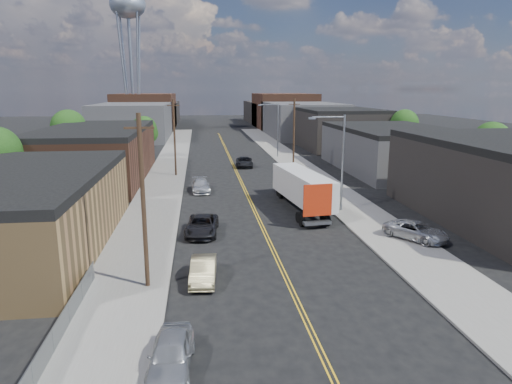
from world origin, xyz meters
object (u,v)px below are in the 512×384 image
object	(u,v)px
car_left_c	(202,225)
car_right_lot_a	(416,231)
car_left_b	(203,270)
car_right_lot_c	(304,172)
water_tower	(128,10)
car_left_a	(171,354)
car_ahead_truck	(244,162)
car_left_d	(201,186)
semi_truck	(299,186)

from	to	relation	value
car_left_c	car_right_lot_a	xyz separation A→B (m)	(16.00, -3.69, 0.10)
car_left_c	car_left_b	bearing A→B (deg)	-84.46
car_right_lot_c	car_left_c	bearing A→B (deg)	-132.42
water_tower	car_right_lot_a	size ratio (longest dim) A/B	7.63
water_tower	car_left_a	size ratio (longest dim) A/B	8.64
car_left_a	car_right_lot_a	world-z (taller)	car_right_lot_a
car_right_lot_a	car_ahead_truck	world-z (taller)	car_right_lot_a
car_left_d	car_right_lot_c	xyz separation A→B (m)	(13.20, 5.92, 0.17)
car_right_lot_c	car_ahead_truck	bearing A→B (deg)	112.52
water_tower	car_left_d	world-z (taller)	water_tower
water_tower	car_ahead_truck	xyz separation A→B (m)	(23.50, -58.71, -29.93)
car_left_b	car_ahead_truck	distance (m)	41.23
car_left_b	car_left_d	bearing A→B (deg)	93.74
car_left_d	car_ahead_truck	distance (m)	17.40
car_left_a	car_right_lot_c	world-z (taller)	car_right_lot_c
water_tower	car_left_d	xyz separation A→B (m)	(17.00, -74.85, -29.96)
car_left_d	car_right_lot_a	size ratio (longest dim) A/B	0.98
car_right_lot_a	car_right_lot_c	distance (m)	25.22
car_left_d	car_right_lot_c	bearing A→B (deg)	21.57
water_tower	car_right_lot_c	distance (m)	80.94
car_left_d	car_right_lot_a	bearing A→B (deg)	-52.70
car_left_c	car_left_d	size ratio (longest dim) A/B	1.10
car_left_c	car_right_lot_a	world-z (taller)	car_right_lot_a
car_left_b	car_right_lot_c	size ratio (longest dim) A/B	1.02
car_left_c	car_left_d	distance (m)	15.45
car_left_c	car_right_lot_c	distance (m)	25.12
semi_truck	car_left_c	size ratio (longest dim) A/B	2.82
semi_truck	car_ahead_truck	xyz separation A→B (m)	(-2.88, 24.32, -1.42)
car_left_a	car_left_c	bearing A→B (deg)	89.35
car_left_a	car_ahead_truck	xyz separation A→B (m)	(7.90, 49.49, -0.01)
water_tower	car_ahead_truck	size ratio (longest dim) A/B	7.15
car_right_lot_c	car_left_d	bearing A→B (deg)	-166.57
car_left_a	car_ahead_truck	size ratio (longest dim) A/B	0.83
car_left_b	car_ahead_truck	bearing A→B (deg)	84.67
water_tower	car_right_lot_c	size ratio (longest dim) A/B	8.98
semi_truck	water_tower	bearing A→B (deg)	100.61
car_right_lot_a	car_left_a	bearing A→B (deg)	-174.10
semi_truck	car_right_lot_c	xyz separation A→B (m)	(3.82, 14.09, -1.29)
semi_truck	car_right_lot_a	size ratio (longest dim) A/B	3.02
car_right_lot_a	car_ahead_truck	bearing A→B (deg)	71.75
car_left_b	car_right_lot_c	world-z (taller)	car_right_lot_c
car_right_lot_a	car_ahead_truck	distance (m)	36.55
water_tower	semi_truck	distance (m)	91.66
car_left_a	car_right_lot_a	bearing A→B (deg)	43.04
car_left_b	car_right_lot_c	distance (m)	33.23
water_tower	car_ahead_truck	bearing A→B (deg)	-68.18
car_left_d	car_left_b	bearing A→B (deg)	-92.58
car_left_d	car_ahead_truck	bearing A→B (deg)	65.49
car_left_a	car_right_lot_c	distance (m)	41.89
semi_truck	car_left_b	size ratio (longest dim) A/B	3.49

